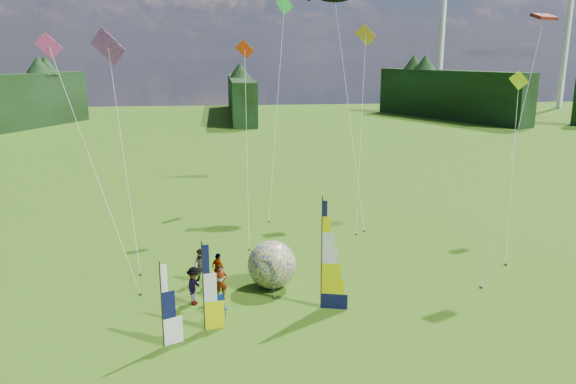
{
  "coord_description": "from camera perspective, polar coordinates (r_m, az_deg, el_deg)",
  "views": [
    {
      "loc": [
        -4.02,
        -20.93,
        11.74
      ],
      "look_at": [
        -1.0,
        4.0,
        5.5
      ],
      "focal_mm": 35.0,
      "sensor_mm": 36.0,
      "label": 1
    }
  ],
  "objects": [
    {
      "name": "kite_rainbow_delta",
      "position": [
        34.27,
        -16.53,
        5.56
      ],
      "size": [
        10.79,
        14.06,
        14.15
      ],
      "primitive_type": null,
      "rotation": [
        0.0,
        0.0,
        -0.4
      ],
      "color": "#FC3864",
      "rests_on": "ground"
    },
    {
      "name": "small_kite_orange",
      "position": [
        40.12,
        7.47,
        7.33
      ],
      "size": [
        8.69,
        11.74,
        14.38
      ],
      "primitive_type": null,
      "rotation": [
        0.0,
        0.0,
        -0.4
      ],
      "color": "gold",
      "rests_on": "ground"
    },
    {
      "name": "small_kite_green",
      "position": [
        43.57,
        -1.11,
        9.64
      ],
      "size": [
        9.65,
        13.59,
        16.93
      ],
      "primitive_type": null,
      "rotation": [
        0.0,
        0.0,
        0.41
      ],
      "color": "green",
      "rests_on": "ground"
    },
    {
      "name": "spectator_a",
      "position": [
        27.82,
        -6.84,
        -9.09
      ],
      "size": [
        0.69,
        0.49,
        1.79
      ],
      "primitive_type": "imported",
      "rotation": [
        0.0,
        0.0,
        0.09
      ],
      "color": "#66594C",
      "rests_on": "ground"
    },
    {
      "name": "small_kite_pink",
      "position": [
        30.42,
        -19.27,
        3.53
      ],
      "size": [
        7.54,
        8.17,
        13.28
      ],
      "primitive_type": null,
      "rotation": [
        0.0,
        0.0,
        0.06
      ],
      "color": "#F13BA4",
      "rests_on": "ground"
    },
    {
      "name": "camp_chair",
      "position": [
        26.25,
        -6.97,
        -11.51
      ],
      "size": [
        0.7,
        0.7,
        1.0
      ],
      "primitive_type": null,
      "rotation": [
        0.0,
        0.0,
        0.26
      ],
      "color": "#011D4E",
      "rests_on": "ground"
    },
    {
      "name": "kite_parafoil",
      "position": [
        32.08,
        22.09,
        5.59
      ],
      "size": [
        9.91,
        10.0,
        15.27
      ],
      "primitive_type": null,
      "rotation": [
        0.0,
        0.0,
        0.28
      ],
      "color": "red",
      "rests_on": "ground"
    },
    {
      "name": "turbine_left",
      "position": [
        137.58,
        26.47,
        13.9
      ],
      "size": [
        8.0,
        1.2,
        30.0
      ],
      "primitive_type": null,
      "color": "silver",
      "rests_on": "ground"
    },
    {
      "name": "side_banner_far",
      "position": [
        23.65,
        -12.7,
        -11.29
      ],
      "size": [
        0.99,
        0.53,
        3.58
      ],
      "primitive_type": null,
      "rotation": [
        0.0,
        0.0,
        0.44
      ],
      "color": "white",
      "rests_on": "ground"
    },
    {
      "name": "treeline_ring",
      "position": [
        22.67,
        3.75,
        -6.04
      ],
      "size": [
        210.0,
        210.0,
        8.0
      ],
      "primitive_type": null,
      "color": "#1B3B1C",
      "rests_on": "ground"
    },
    {
      "name": "spectator_b",
      "position": [
        29.85,
        -8.8,
        -7.46
      ],
      "size": [
        1.0,
        0.83,
        1.85
      ],
      "primitive_type": "imported",
      "rotation": [
        0.0,
        0.0,
        -0.53
      ],
      "color": "#66594C",
      "rests_on": "ground"
    },
    {
      "name": "ground",
      "position": [
        24.33,
        3.6,
        -14.93
      ],
      "size": [
        220.0,
        220.0,
        0.0
      ],
      "primitive_type": "plane",
      "color": "#406015",
      "rests_on": "ground"
    },
    {
      "name": "side_banner_left",
      "position": [
        24.6,
        -8.6,
        -9.64
      ],
      "size": [
        1.08,
        0.21,
        3.92
      ],
      "primitive_type": null,
      "rotation": [
        0.0,
        0.0,
        0.1
      ],
      "color": "#E7E400",
      "rests_on": "ground"
    },
    {
      "name": "spectator_c",
      "position": [
        27.48,
        -9.51,
        -9.39
      ],
      "size": [
        0.74,
        1.29,
        1.88
      ],
      "primitive_type": "imported",
      "rotation": [
        0.0,
        0.0,
        1.32
      ],
      "color": "#66594C",
      "rests_on": "ground"
    },
    {
      "name": "small_kite_red",
      "position": [
        36.57,
        -4.22,
        5.72
      ],
      "size": [
        2.65,
        9.57,
        13.05
      ],
      "primitive_type": null,
      "rotation": [
        0.0,
        0.0,
        -0.02
      ],
      "color": "red",
      "rests_on": "ground"
    },
    {
      "name": "feather_banner_main",
      "position": [
        26.12,
        3.43,
        -6.46
      ],
      "size": [
        1.4,
        0.46,
        5.27
      ],
      "primitive_type": null,
      "rotation": [
        0.0,
        0.0,
        -0.26
      ],
      "color": "#0C1037",
      "rests_on": "ground"
    },
    {
      "name": "small_kite_yellow",
      "position": [
        37.5,
        21.95,
        3.41
      ],
      "size": [
        7.98,
        11.27,
        11.06
      ],
      "primitive_type": null,
      "rotation": [
        0.0,
        0.0,
        -0.15
      ],
      "color": "#E9FF19",
      "rests_on": "ground"
    },
    {
      "name": "turbine_right",
      "position": [
        132.38,
        15.35,
        14.88
      ],
      "size": [
        8.0,
        1.2,
        30.0
      ],
      "primitive_type": null,
      "color": "silver",
      "rests_on": "ground"
    },
    {
      "name": "spectator_d",
      "position": [
        29.53,
        -7.1,
        -7.79
      ],
      "size": [
        0.93,
        1.05,
        1.71
      ],
      "primitive_type": "imported",
      "rotation": [
        0.0,
        0.0,
        2.21
      ],
      "color": "#66594C",
      "rests_on": "ground"
    },
    {
      "name": "bol_inflatable",
      "position": [
        28.88,
        -1.66,
        -7.37
      ],
      "size": [
        3.29,
        3.29,
        2.48
      ],
      "primitive_type": "sphere",
      "rotation": [
        0.0,
        0.0,
        -0.43
      ],
      "color": "#001886",
      "rests_on": "ground"
    },
    {
      "name": "kite_whale",
      "position": [
        41.82,
        6.15,
        9.93
      ],
      "size": [
        6.29,
        14.55,
        17.72
      ],
      "primitive_type": null,
      "rotation": [
        0.0,
        0.0,
        0.21
      ],
      "color": "black",
      "rests_on": "ground"
    }
  ]
}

